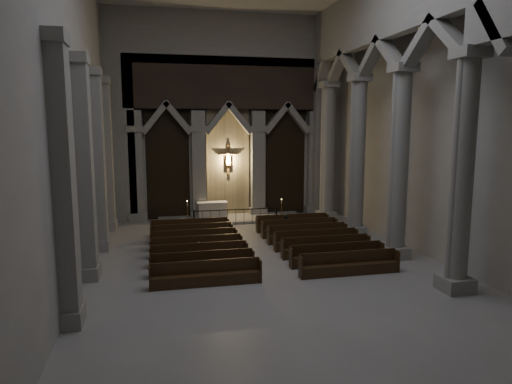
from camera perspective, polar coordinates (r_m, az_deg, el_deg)
room at (r=16.25m, az=3.13°, el=15.47°), size 24.00×24.10×12.00m
sanctuary_wall at (r=27.44m, az=-3.50°, el=10.54°), size 14.00×0.77×12.00m
right_arcade at (r=19.65m, az=18.19°, el=14.52°), size 1.00×24.00×12.00m
left_pilasters at (r=19.27m, az=-19.72°, el=2.89°), size 0.60×13.00×8.03m
sanctuary_step at (r=27.07m, az=-3.06°, el=-3.35°), size 8.50×2.60×0.15m
altar at (r=27.18m, az=-5.48°, el=-2.18°), size 1.79×0.72×0.91m
altar_rail at (r=25.57m, az=-2.54°, el=-2.80°), size 4.78×0.09×0.94m
candle_stand_left at (r=25.12m, az=-8.54°, el=-3.58°), size 0.26×0.26×1.52m
candle_stand_right at (r=26.02m, az=3.19°, el=-3.12°), size 0.24×0.24×1.44m
pews at (r=20.27m, az=0.26°, el=-6.78°), size 9.32×7.75×0.87m
worshipper at (r=23.18m, az=3.79°, el=-4.19°), size 0.40×0.26×1.09m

